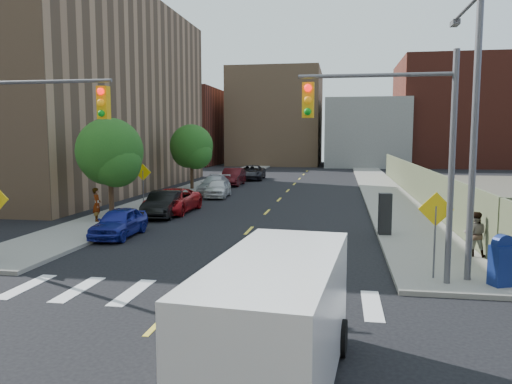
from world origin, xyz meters
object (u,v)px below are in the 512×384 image
(parked_car_black, at_px, (164,204))
(payphone, at_px, (385,214))
(parked_car_maroon, at_px, (233,177))
(cargo_van, at_px, (278,317))
(parked_car_silver, at_px, (214,185))
(pedestrian_west, at_px, (97,204))
(parked_car_white, at_px, (218,188))
(parked_car_grey, at_px, (252,172))
(pedestrian_east, at_px, (475,234))
(parked_car_red, at_px, (172,201))
(parked_car_blue, at_px, (119,222))
(mailbox, at_px, (502,261))

(parked_car_black, relative_size, payphone, 2.35)
(parked_car_maroon, xyz_separation_m, cargo_van, (8.74, -36.35, 0.48))
(parked_car_maroon, bearing_deg, parked_car_silver, -90.94)
(cargo_van, relative_size, pedestrian_west, 3.15)
(payphone, bearing_deg, parked_car_white, 126.18)
(parked_car_silver, height_order, parked_car_grey, parked_car_grey)
(parked_car_white, distance_m, pedestrian_east, 21.82)
(parked_car_red, relative_size, parked_car_white, 1.28)
(parked_car_white, bearing_deg, parked_car_blue, -96.46)
(parked_car_red, distance_m, cargo_van, 21.33)
(parked_car_black, height_order, parked_car_white, parked_car_black)
(parked_car_silver, relative_size, parked_car_maroon, 1.02)
(payphone, bearing_deg, mailbox, -73.33)
(parked_car_maroon, distance_m, parked_car_grey, 6.33)
(pedestrian_west, height_order, pedestrian_east, pedestrian_west)
(parked_car_black, xyz_separation_m, parked_car_grey, (0.64, 24.62, 0.04))
(parked_car_black, xyz_separation_m, pedestrian_west, (-2.57, -2.89, 0.30))
(parked_car_black, xyz_separation_m, mailbox, (14.52, -11.37, 0.17))
(parked_car_blue, height_order, parked_car_maroon, parked_car_maroon)
(cargo_van, bearing_deg, mailbox, 54.07)
(parked_car_black, height_order, pedestrian_east, pedestrian_east)
(parked_car_black, bearing_deg, parked_car_blue, -93.79)
(parked_car_silver, bearing_deg, pedestrian_west, -101.68)
(cargo_van, xyz_separation_m, payphone, (3.06, 14.04, -0.20))
(parked_car_blue, distance_m, parked_car_silver, 17.20)
(parked_car_red, xyz_separation_m, parked_car_silver, (0.00, 9.96, -0.00))
(parked_car_red, distance_m, parked_car_grey, 23.20)
(parked_car_maroon, xyz_separation_m, payphone, (11.80, -22.31, 0.28))
(pedestrian_west, xyz_separation_m, pedestrian_east, (17.27, -4.76, -0.05))
(cargo_van, distance_m, mailbox, 8.82)
(pedestrian_west, relative_size, pedestrian_east, 1.06)
(parked_car_black, distance_m, parked_car_white, 9.24)
(parked_car_grey, distance_m, mailbox, 38.57)
(parked_car_silver, xyz_separation_m, parked_car_maroon, (0.00, 6.94, 0.08))
(parked_car_white, relative_size, payphone, 2.16)
(cargo_van, height_order, mailbox, cargo_van)
(pedestrian_east, bearing_deg, cargo_van, 70.50)
(parked_car_red, height_order, pedestrian_west, pedestrian_west)
(parked_car_blue, relative_size, payphone, 2.09)
(parked_car_black, bearing_deg, pedestrian_east, -31.27)
(parked_car_black, xyz_separation_m, parked_car_red, (0.00, 1.43, -0.01))
(parked_car_red, relative_size, parked_car_silver, 1.05)
(parked_car_maroon, height_order, payphone, payphone)
(cargo_van, bearing_deg, pedestrian_west, 131.83)
(parked_car_grey, bearing_deg, parked_car_blue, -94.31)
(payphone, distance_m, pedestrian_east, 4.67)
(cargo_van, height_order, pedestrian_east, cargo_van)
(parked_car_maroon, height_order, pedestrian_east, pedestrian_east)
(parked_car_silver, bearing_deg, parked_car_red, -91.49)
(parked_car_maroon, bearing_deg, parked_car_white, -85.70)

